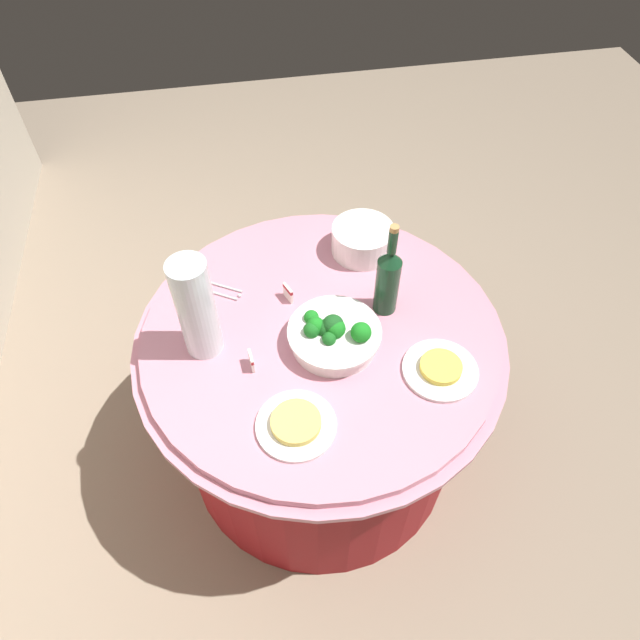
{
  "coord_description": "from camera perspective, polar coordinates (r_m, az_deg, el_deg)",
  "views": [
    {
      "loc": [
        -1.08,
        0.2,
        2.11
      ],
      "look_at": [
        0.0,
        0.0,
        0.79
      ],
      "focal_mm": 32.11,
      "sensor_mm": 36.0,
      "label": 1
    }
  ],
  "objects": [
    {
      "name": "decorative_fruit_vase",
      "position": [
        1.63,
        -12.19,
        0.92
      ],
      "size": [
        0.11,
        0.11,
        0.34
      ],
      "color": "silver",
      "rests_on": "buffet_table"
    },
    {
      "name": "wine_bottle",
      "position": [
        1.74,
        6.78,
        4.08
      ],
      "size": [
        0.07,
        0.07,
        0.34
      ],
      "color": "#153B21",
      "rests_on": "buffet_table"
    },
    {
      "name": "food_plate_fried_egg",
      "position": [
        1.69,
        11.91,
        -4.8
      ],
      "size": [
        0.22,
        0.22,
        0.03
      ],
      "color": "white",
      "rests_on": "buffet_table"
    },
    {
      "name": "serving_tongs",
      "position": [
        1.89,
        -9.99,
        2.99
      ],
      "size": [
        0.12,
        0.16,
        0.01
      ],
      "color": "silver",
      "rests_on": "buffet_table"
    },
    {
      "name": "label_placard_front",
      "position": [
        1.82,
        -3.21,
        2.77
      ],
      "size": [
        0.05,
        0.03,
        0.05
      ],
      "color": "white",
      "rests_on": "buffet_table"
    },
    {
      "name": "food_plate_noodles",
      "position": [
        1.56,
        -2.4,
        -10.32
      ],
      "size": [
        0.22,
        0.22,
        0.03
      ],
      "color": "white",
      "rests_on": "buffet_table"
    },
    {
      "name": "broccoli_bowl",
      "position": [
        1.69,
        1.37,
        -1.43
      ],
      "size": [
        0.28,
        0.28,
        0.11
      ],
      "color": "white",
      "rests_on": "buffet_table"
    },
    {
      "name": "label_placard_mid",
      "position": [
        1.66,
        -6.87,
        -4.0
      ],
      "size": [
        0.05,
        0.01,
        0.05
      ],
      "color": "white",
      "rests_on": "buffet_table"
    },
    {
      "name": "ground_plane",
      "position": [
        2.38,
        0.0,
        -12.26
      ],
      "size": [
        6.0,
        6.0,
        0.0
      ],
      "primitive_type": "plane",
      "color": "gray"
    },
    {
      "name": "buffet_table",
      "position": [
        2.06,
        0.0,
        -7.42
      ],
      "size": [
        1.16,
        1.16,
        0.74
      ],
      "color": "maroon",
      "rests_on": "ground_plane"
    },
    {
      "name": "plate_stack",
      "position": [
        1.97,
        4.25,
        7.99
      ],
      "size": [
        0.21,
        0.21,
        0.1
      ],
      "color": "white",
      "rests_on": "buffet_table"
    }
  ]
}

